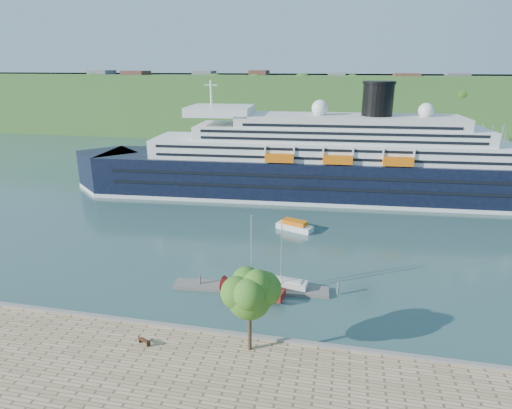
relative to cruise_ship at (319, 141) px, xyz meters
The scene contains 10 objects.
ground 57.07m from the cruise_ship, 99.68° to the right, with size 400.00×400.00×0.00m, color #2D504E.
far_hillside 90.57m from the cruise_ship, 95.93° to the left, with size 400.00×50.00×24.00m, color #356327.
quay_coping 57.02m from the cruise_ship, 99.64° to the right, with size 220.00×0.50×0.30m, color slate.
cruise_ship is the anchor object (origin of this frame).
park_bench 60.83m from the cruise_ship, 102.33° to the right, with size 1.40×0.57×0.90m, color #412112, non-canonical shape.
promenade_tree 57.48m from the cruise_ship, 92.25° to the right, with size 5.74×5.74×9.50m, color #356219, non-canonical shape.
floating_pontoon 45.73m from the cruise_ship, 96.71° to the right, with size 20.12×2.46×0.45m, color slate, non-canonical shape.
sailboat_red 46.37m from the cruise_ship, 95.09° to the right, with size 8.04×2.23×10.38m, color maroon, non-canonical shape.
sailboat_white_far 43.48m from the cruise_ship, 91.22° to the right, with size 6.57×1.82×8.49m, color silver, non-canonical shape.
tender_launch 24.53m from the cruise_ship, 95.69° to the right, with size 6.51×2.23×1.80m, color orange, non-canonical shape.
Camera 1 is at (15.13, -36.97, 27.75)m, focal length 30.00 mm.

